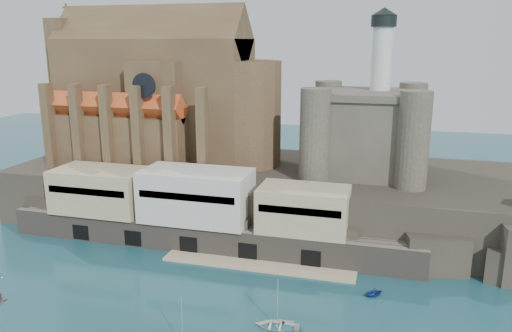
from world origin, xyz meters
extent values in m
plane|color=#17424C|center=(0.00, 0.00, 0.00)|extent=(300.00, 300.00, 0.00)
cube|color=black|center=(0.00, 40.00, 5.00)|extent=(100.00, 34.00, 10.00)
cube|color=black|center=(-38.00, 23.50, 3.00)|extent=(9.00, 5.00, 6.00)
cube|color=black|center=(-22.00, 23.50, 3.00)|extent=(9.00, 5.00, 6.00)
cube|color=black|center=(-5.00, 23.50, 3.00)|extent=(9.00, 5.00, 6.00)
cube|color=black|center=(12.00, 23.50, 3.00)|extent=(9.00, 5.00, 6.00)
cube|color=black|center=(28.00, 23.50, 3.00)|extent=(9.00, 5.00, 6.00)
cube|color=#665C51|center=(-8.00, 22.50, 2.25)|extent=(70.00, 6.00, 4.50)
cube|color=tan|center=(2.00, 18.00, 0.15)|extent=(30.00, 4.00, 0.40)
cube|color=black|center=(-30.00, 19.60, 1.60)|extent=(3.00, 0.40, 2.60)
cube|color=black|center=(-20.00, 19.60, 1.60)|extent=(3.00, 0.40, 2.60)
cube|color=black|center=(-10.00, 19.60, 1.60)|extent=(3.00, 0.40, 2.60)
cube|color=black|center=(0.00, 19.60, 1.60)|extent=(3.00, 0.40, 2.60)
cube|color=black|center=(10.00, 19.60, 1.60)|extent=(3.00, 0.40, 2.60)
cube|color=tan|center=(-28.00, 23.50, 8.25)|extent=(16.00, 9.00, 7.50)
cube|color=beige|center=(-10.00, 23.50, 8.75)|extent=(18.00, 9.00, 8.50)
cube|color=tan|center=(8.00, 23.50, 8.00)|extent=(14.00, 8.00, 7.00)
cube|color=#4A3722|center=(-26.00, 42.00, 22.00)|extent=(38.00, 14.00, 24.00)
cube|color=#4A3722|center=(-26.00, 42.00, 34.00)|extent=(38.00, 13.01, 13.01)
cylinder|color=#4A3722|center=(-7.00, 42.00, 20.00)|extent=(14.00, 14.00, 20.00)
cube|color=#4A3722|center=(-22.00, 42.00, 20.00)|extent=(10.00, 20.00, 20.00)
cube|color=#4A3722|center=(-30.00, 32.50, 15.00)|extent=(28.00, 5.00, 10.00)
cube|color=#4A3722|center=(-30.00, 51.50, 15.00)|extent=(28.00, 5.00, 10.00)
cube|color=#B5461F|center=(-30.00, 32.50, 21.60)|extent=(28.00, 5.66, 5.66)
cube|color=#B5461F|center=(-30.00, 51.50, 21.60)|extent=(28.00, 5.66, 5.66)
cube|color=#4A3722|center=(-45.00, 42.00, 24.00)|extent=(4.00, 10.00, 28.00)
cylinder|color=black|center=(-22.00, 29.95, 26.00)|extent=(4.40, 0.30, 4.40)
cube|color=#4A3722|center=(-42.00, 29.50, 18.00)|extent=(1.60, 2.20, 16.00)
cube|color=#4A3722|center=(-35.80, 29.50, 18.00)|extent=(1.60, 2.20, 16.00)
cube|color=#4A3722|center=(-29.60, 29.50, 18.00)|extent=(1.60, 2.20, 16.00)
cube|color=#4A3722|center=(-23.40, 29.50, 18.00)|extent=(1.60, 2.20, 16.00)
cube|color=#4A3722|center=(-17.20, 29.50, 18.00)|extent=(1.60, 2.20, 16.00)
cube|color=#4A3722|center=(-11.00, 29.50, 18.00)|extent=(1.60, 2.20, 16.00)
cube|color=#464137|center=(16.00, 41.00, 17.00)|extent=(16.00, 16.00, 14.00)
cube|color=#464137|center=(16.00, 41.00, 24.40)|extent=(17.00, 17.00, 1.20)
cylinder|color=#464137|center=(8.00, 33.00, 18.00)|extent=(5.20, 5.20, 16.00)
cylinder|color=#464137|center=(24.00, 33.00, 18.00)|extent=(5.20, 5.20, 16.00)
cylinder|color=#464137|center=(8.00, 49.00, 18.00)|extent=(5.20, 5.20, 16.00)
cylinder|color=#464137|center=(24.00, 49.00, 18.00)|extent=(5.20, 5.20, 16.00)
cylinder|color=silver|center=(18.00, 43.00, 30.00)|extent=(3.60, 3.60, 12.00)
cylinder|color=black|center=(18.00, 43.00, 37.00)|extent=(4.40, 4.40, 2.00)
cone|color=black|center=(18.00, 43.00, 38.60)|extent=(4.60, 4.60, 1.40)
cube|color=black|center=(38.00, 23.00, 2.50)|extent=(6.00, 5.00, 5.00)
imported|color=silver|center=(8.77, 2.30, 0.00)|extent=(1.40, 3.99, 5.49)
imported|color=navy|center=(19.59, 13.45, 0.00)|extent=(2.72, 2.85, 2.85)
camera|label=1|loc=(20.54, -50.03, 33.67)|focal=35.00mm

